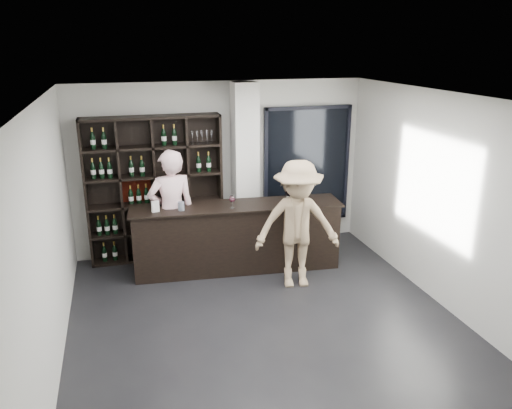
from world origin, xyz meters
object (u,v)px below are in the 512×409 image
object	(u,v)px
wine_shelf	(155,189)
customer	(297,225)
taster_pink	(172,213)
taster_black	(290,217)
tasting_counter	(237,237)

from	to	relation	value
wine_shelf	customer	world-z (taller)	wine_shelf
wine_shelf	taster_pink	xyz separation A→B (m)	(0.19, -0.65, -0.21)
wine_shelf	taster_black	world-z (taller)	wine_shelf
customer	taster_pink	bearing A→B (deg)	160.83
taster_pink	taster_black	size ratio (longest dim) A/B	1.31
taster_black	customer	world-z (taller)	customer
wine_shelf	taster_black	xyz separation A→B (m)	(2.10, -0.72, -0.44)
tasting_counter	wine_shelf	bearing A→B (deg)	150.44
tasting_counter	taster_black	bearing A→B (deg)	11.30
wine_shelf	taster_black	distance (m)	2.26
wine_shelf	tasting_counter	xyz separation A→B (m)	(1.18, -0.82, -0.66)
wine_shelf	tasting_counter	size ratio (longest dim) A/B	0.73
tasting_counter	taster_pink	size ratio (longest dim) A/B	1.66
taster_black	customer	size ratio (longest dim) A/B	0.79
wine_shelf	tasting_counter	bearing A→B (deg)	-34.66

